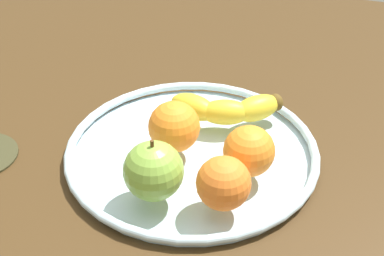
{
  "coord_description": "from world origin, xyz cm",
  "views": [
    {
      "loc": [
        17.8,
        -58.03,
        48.52
      ],
      "look_at": [
        0.0,
        0.0,
        4.8
      ],
      "focal_mm": 53.76,
      "sensor_mm": 36.0,
      "label": 1
    }
  ],
  "objects_px": {
    "orange_back_left": "(249,151)",
    "orange_front_left": "(224,183)",
    "apple": "(153,171)",
    "banana": "(227,109)",
    "fruit_bowl": "(192,151)",
    "orange_center": "(174,127)"
  },
  "relations": [
    {
      "from": "banana",
      "to": "orange_center",
      "type": "relative_size",
      "value": 2.41
    },
    {
      "from": "orange_center",
      "to": "banana",
      "type": "bearing_deg",
      "value": 59.07
    },
    {
      "from": "apple",
      "to": "orange_front_left",
      "type": "distance_m",
      "value": 0.08
    },
    {
      "from": "banana",
      "to": "orange_center",
      "type": "height_order",
      "value": "orange_center"
    },
    {
      "from": "apple",
      "to": "orange_center",
      "type": "relative_size",
      "value": 1.18
    },
    {
      "from": "apple",
      "to": "orange_center",
      "type": "distance_m",
      "value": 0.09
    },
    {
      "from": "orange_front_left",
      "to": "fruit_bowl",
      "type": "bearing_deg",
      "value": 125.05
    },
    {
      "from": "apple",
      "to": "orange_back_left",
      "type": "height_order",
      "value": "apple"
    },
    {
      "from": "fruit_bowl",
      "to": "apple",
      "type": "height_order",
      "value": "apple"
    },
    {
      "from": "apple",
      "to": "orange_back_left",
      "type": "bearing_deg",
      "value": 37.21
    },
    {
      "from": "fruit_bowl",
      "to": "apple",
      "type": "bearing_deg",
      "value": -98.51
    },
    {
      "from": "apple",
      "to": "orange_front_left",
      "type": "relative_size",
      "value": 1.25
    },
    {
      "from": "apple",
      "to": "banana",
      "type": "bearing_deg",
      "value": 75.97
    },
    {
      "from": "banana",
      "to": "apple",
      "type": "height_order",
      "value": "apple"
    },
    {
      "from": "apple",
      "to": "orange_center",
      "type": "bearing_deg",
      "value": 93.65
    },
    {
      "from": "banana",
      "to": "orange_front_left",
      "type": "bearing_deg",
      "value": -92.62
    },
    {
      "from": "apple",
      "to": "fruit_bowl",
      "type": "bearing_deg",
      "value": 81.49
    },
    {
      "from": "orange_back_left",
      "to": "orange_center",
      "type": "distance_m",
      "value": 0.11
    },
    {
      "from": "orange_center",
      "to": "orange_front_left",
      "type": "xyz_separation_m",
      "value": [
        0.09,
        -0.09,
        -0.0
      ]
    },
    {
      "from": "orange_back_left",
      "to": "orange_center",
      "type": "height_order",
      "value": "orange_center"
    },
    {
      "from": "fruit_bowl",
      "to": "banana",
      "type": "relative_size",
      "value": 2.08
    },
    {
      "from": "orange_back_left",
      "to": "orange_front_left",
      "type": "relative_size",
      "value": 1.01
    }
  ]
}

